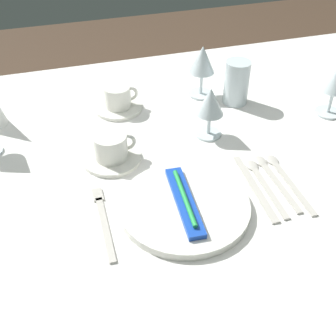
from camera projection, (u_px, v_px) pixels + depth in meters
The scene contains 17 objects.
ground_plane at pixel (171, 316), 1.54m from camera, with size 6.00×6.00×0.00m, color #4C3828.
dining_table at pixel (173, 176), 1.12m from camera, with size 1.80×1.11×0.74m.
dinner_plate at pixel (184, 206), 0.91m from camera, with size 0.28×0.28×0.02m, color white.
toothbrush_package at pixel (184, 201), 0.90m from camera, with size 0.05×0.21×0.02m.
fork_outer at pixel (103, 219), 0.89m from camera, with size 0.02×0.21×0.00m.
dinner_knife at pixel (255, 189), 0.96m from camera, with size 0.03×0.23×0.00m.
spoon_soup at pixel (262, 180), 0.98m from camera, with size 0.03×0.20×0.01m.
spoon_dessert at pixel (272, 176), 0.99m from camera, with size 0.03×0.20×0.01m.
spoon_tea at pixel (284, 176), 0.99m from camera, with size 0.03×0.22×0.01m.
saucer_left at pixel (119, 108), 1.23m from camera, with size 0.14×0.14×0.01m, color white.
coffee_cup_left at pixel (118, 96), 1.20m from camera, with size 0.10×0.07×0.06m.
saucer_right at pixel (112, 158), 1.04m from camera, with size 0.14×0.14×0.01m, color white.
coffee_cup_right at pixel (111, 146), 1.02m from camera, with size 0.10×0.08×0.06m.
wine_glass_centre at pixel (202, 62), 1.23m from camera, with size 0.07×0.07×0.15m.
wine_glass_left at pixel (336, 81), 1.15m from camera, with size 0.07×0.07×0.15m.
wine_glass_right at pixel (210, 104), 1.07m from camera, with size 0.07×0.07×0.14m.
drink_tumbler at pixel (236, 85), 1.22m from camera, with size 0.07×0.07×0.13m.
Camera 1 is at (-0.26, -0.82, 1.38)m, focal length 45.90 mm.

